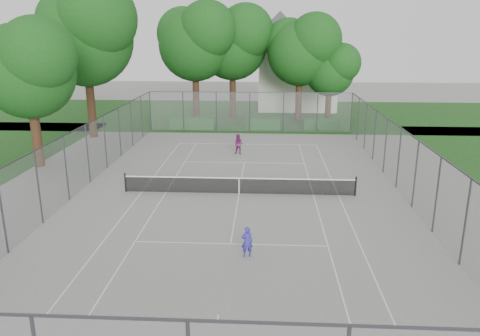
# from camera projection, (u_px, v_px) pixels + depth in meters

# --- Properties ---
(ground) EXTENTS (120.00, 120.00, 0.00)m
(ground) POSITION_uv_depth(u_px,v_px,m) (239.00, 194.00, 26.00)
(ground) COLOR slate
(ground) RESTS_ON ground
(grass_far) EXTENTS (60.00, 20.00, 0.00)m
(grass_far) POSITION_uv_depth(u_px,v_px,m) (253.00, 114.00, 50.91)
(grass_far) COLOR #163F12
(grass_far) RESTS_ON ground
(court_markings) EXTENTS (11.03, 23.83, 0.01)m
(court_markings) POSITION_uv_depth(u_px,v_px,m) (239.00, 194.00, 25.99)
(court_markings) COLOR silver
(court_markings) RESTS_ON ground
(tennis_net) EXTENTS (12.87, 0.10, 1.10)m
(tennis_net) POSITION_uv_depth(u_px,v_px,m) (239.00, 185.00, 25.85)
(tennis_net) COLOR black
(tennis_net) RESTS_ON ground
(perimeter_fence) EXTENTS (18.08, 34.08, 3.52)m
(perimeter_fence) POSITION_uv_depth(u_px,v_px,m) (239.00, 162.00, 25.49)
(perimeter_fence) COLOR #38383D
(perimeter_fence) RESTS_ON ground
(tree_far_left) EXTENTS (8.06, 7.36, 11.59)m
(tree_far_left) POSITION_uv_depth(u_px,v_px,m) (195.00, 39.00, 45.38)
(tree_far_left) COLOR #331E12
(tree_far_left) RESTS_ON ground
(tree_far_midleft) EXTENTS (7.93, 7.24, 11.40)m
(tree_far_midleft) POSITION_uv_depth(u_px,v_px,m) (233.00, 40.00, 47.04)
(tree_far_midleft) COLOR #331E12
(tree_far_midleft) RESTS_ON ground
(tree_far_midright) EXTENTS (7.28, 6.65, 10.47)m
(tree_far_midright) POSITION_uv_depth(u_px,v_px,m) (301.00, 47.00, 44.98)
(tree_far_midright) COLOR #331E12
(tree_far_midright) RESTS_ON ground
(tree_far_right) EXTENTS (5.34, 4.88, 7.68)m
(tree_far_right) POSITION_uv_depth(u_px,v_px,m) (331.00, 68.00, 44.93)
(tree_far_right) COLOR #331E12
(tree_far_right) RESTS_ON ground
(tree_side_back) EXTENTS (8.87, 8.10, 12.75)m
(tree_side_back) POSITION_uv_depth(u_px,v_px,m) (85.00, 30.00, 37.51)
(tree_side_back) COLOR #331E12
(tree_side_back) RESTS_ON ground
(tree_side_front) EXTENTS (6.73, 6.14, 9.67)m
(tree_side_front) POSITION_uv_depth(u_px,v_px,m) (28.00, 65.00, 29.44)
(tree_side_front) COLOR #331E12
(tree_side_front) RESTS_ON ground
(hedge_left) EXTENTS (4.10, 1.23, 1.02)m
(hedge_left) POSITION_uv_depth(u_px,v_px,m) (193.00, 123.00, 43.21)
(hedge_left) COLOR #194F1B
(hedge_left) RESTS_ON ground
(hedge_mid) EXTENTS (3.08, 0.88, 0.97)m
(hedge_mid) POSITION_uv_depth(u_px,v_px,m) (263.00, 124.00, 43.04)
(hedge_mid) COLOR #194F1B
(hedge_mid) RESTS_ON ground
(hedge_right) EXTENTS (3.17, 1.16, 0.95)m
(hedge_right) POSITION_uv_depth(u_px,v_px,m) (321.00, 124.00, 43.02)
(hedge_right) COLOR #194F1B
(hedge_right) RESTS_ON ground
(house) EXTENTS (8.64, 6.70, 10.76)m
(house) POSITION_uv_depth(u_px,v_px,m) (297.00, 71.00, 53.55)
(house) COLOR silver
(house) RESTS_ON ground
(girl_player) EXTENTS (0.51, 0.38, 1.28)m
(girl_player) POSITION_uv_depth(u_px,v_px,m) (247.00, 242.00, 18.60)
(girl_player) COLOR #322CA8
(girl_player) RESTS_ON ground
(woman_player) EXTENTS (0.88, 0.78, 1.50)m
(woman_player) POSITION_uv_depth(u_px,v_px,m) (239.00, 144.00, 34.14)
(woman_player) COLOR #732663
(woman_player) RESTS_ON ground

